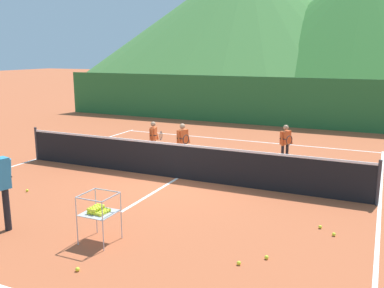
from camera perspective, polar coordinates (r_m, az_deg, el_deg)
ground_plane at (r=11.66m, az=-1.96°, el=-4.62°), size 120.00×120.00×0.00m
line_baseline_far at (r=16.69m, az=6.57°, el=0.49°), size 10.17×0.08×0.01m
line_sideline_west at (r=14.57m, az=-20.20°, el=-1.93°), size 0.08×11.58×0.01m
line_sideline_east at (r=10.55m, az=23.89°, el=-7.53°), size 0.08×11.58×0.01m
line_service_center at (r=11.66m, az=-1.96°, el=-4.60°), size 0.08×5.51×0.01m
tennis_net at (r=11.52m, az=-1.97°, el=-2.24°), size 10.11×0.08×1.05m
student_0 at (r=13.72m, az=-5.15°, el=1.04°), size 0.52×0.52×1.20m
student_1 at (r=13.11m, az=-1.25°, el=0.64°), size 0.41×0.66×1.23m
student_2 at (r=13.42m, az=12.45°, el=0.51°), size 0.41×0.67×1.19m
ball_cart at (r=7.90m, az=-12.48°, el=-8.70°), size 0.58×0.58×0.90m
tennis_ball_1 at (r=11.31m, az=-21.25°, el=-5.83°), size 0.07×0.07×0.07m
tennis_ball_3 at (r=7.20m, az=-15.12°, el=-15.92°), size 0.07×0.07×0.07m
tennis_ball_6 at (r=7.43m, az=9.97°, el=-14.74°), size 0.07×0.07×0.07m
tennis_ball_7 at (r=8.57m, az=18.50°, el=-11.42°), size 0.07×0.07×0.07m
tennis_ball_8 at (r=8.83m, az=16.83°, el=-10.60°), size 0.07×0.07×0.07m
tennis_ball_9 at (r=7.19m, az=6.30°, el=-15.59°), size 0.07×0.07×0.07m
windscreen_fence at (r=20.11m, az=10.00°, el=5.65°), size 22.37×0.08×2.27m
hill_0 at (r=79.57m, az=7.40°, el=16.85°), size 56.74×56.74×19.77m
hill_1 at (r=75.25m, az=23.85°, el=14.23°), size 42.79×42.79×14.59m
hill_2 at (r=74.54m, az=22.13°, el=15.35°), size 48.20×48.20×17.05m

